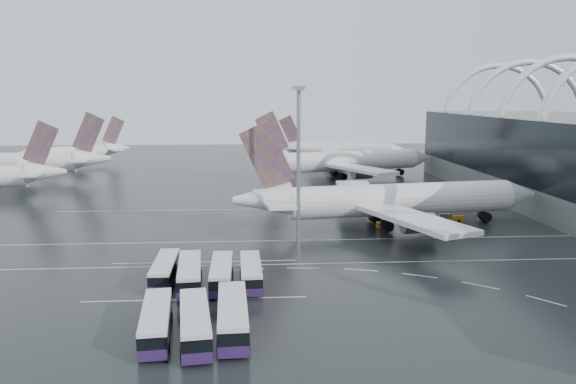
{
  "coord_description": "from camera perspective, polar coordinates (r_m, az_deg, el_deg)",
  "views": [
    {
      "loc": [
        -16.73,
        -83.29,
        25.08
      ],
      "look_at": [
        -9.89,
        21.5,
        7.0
      ],
      "focal_mm": 35.0,
      "sensor_mm": 36.0,
      "label": 1
    }
  ],
  "objects": [
    {
      "name": "bus_row_far_c",
      "position": [
        61.61,
        -5.65,
        -12.43
      ],
      "size": [
        3.73,
        13.86,
        3.38
      ],
      "rotation": [
        0.0,
        0.0,
        1.61
      ],
      "color": "#2B1441",
      "rests_on": "ground"
    },
    {
      "name": "bus_bay_line_north",
      "position": [
        87.29,
        -8.42,
        -7.04
      ],
      "size": [
        28.0,
        0.25,
        0.01
      ],
      "primitive_type": "cube",
      "color": "silver",
      "rests_on": "ground"
    },
    {
      "name": "gse_cart_belly_a",
      "position": [
        118.33,
        16.89,
        -2.6
      ],
      "size": [
        2.2,
        1.3,
        1.2
      ],
      "primitive_type": "cube",
      "color": "#BA7118",
      "rests_on": "ground"
    },
    {
      "name": "gse_cart_belly_c",
      "position": [
        109.49,
        9.5,
        -3.31
      ],
      "size": [
        2.01,
        1.19,
        1.1
      ],
      "primitive_type": "cube",
      "color": "#BA7118",
      "rests_on": "ground"
    },
    {
      "name": "lane_marking_mid",
      "position": [
        99.94,
        6.04,
        -4.82
      ],
      "size": [
        120.0,
        0.25,
        0.01
      ],
      "primitive_type": "cube",
      "color": "silver",
      "rests_on": "ground"
    },
    {
      "name": "gse_cart_belly_e",
      "position": [
        125.15,
        9.61,
        -1.63
      ],
      "size": [
        2.33,
        1.38,
        1.27
      ],
      "primitive_type": "cube",
      "color": "#BA7118",
      "rests_on": "ground"
    },
    {
      "name": "lane_marking_far",
      "position": [
        126.92,
        3.92,
        -1.65
      ],
      "size": [
        120.0,
        0.25,
        0.01
      ],
      "primitive_type": "cube",
      "color": "silver",
      "rests_on": "ground"
    },
    {
      "name": "ground",
      "position": [
        88.58,
        7.36,
        -6.76
      ],
      "size": [
        420.0,
        420.0,
        0.0
      ],
      "primitive_type": "plane",
      "color": "black",
      "rests_on": "ground"
    },
    {
      "name": "bus_row_near_c",
      "position": [
        76.28,
        -6.78,
        -8.18
      ],
      "size": [
        3.07,
        12.31,
        3.02
      ],
      "rotation": [
        0.0,
        0.0,
        1.58
      ],
      "color": "#2B1441",
      "rests_on": "ground"
    },
    {
      "name": "jet_remote_mid",
      "position": [
        184.91,
        -24.3,
        2.75
      ],
      "size": [
        46.49,
        37.37,
        20.37
      ],
      "rotation": [
        0.0,
        0.0,
        3.15
      ],
      "color": "white",
      "rests_on": "ground"
    },
    {
      "name": "bus_row_near_a",
      "position": [
        78.9,
        -12.4,
        -7.74
      ],
      "size": [
        3.07,
        12.23,
        3.0
      ],
      "rotation": [
        0.0,
        0.0,
        1.59
      ],
      "color": "#2B1441",
      "rests_on": "ground"
    },
    {
      "name": "lane_marking_near",
      "position": [
        86.7,
        7.61,
        -7.13
      ],
      "size": [
        120.0,
        0.25,
        0.01
      ],
      "primitive_type": "cube",
      "color": "silver",
      "rests_on": "ground"
    },
    {
      "name": "bus_row_far_b",
      "position": [
        60.65,
        -9.44,
        -12.97
      ],
      "size": [
        4.58,
        13.4,
        3.23
      ],
      "rotation": [
        0.0,
        0.0,
        1.7
      ],
      "color": "#2B1441",
      "rests_on": "ground"
    },
    {
      "name": "bus_row_near_b",
      "position": [
        76.31,
        -9.96,
        -8.18
      ],
      "size": [
        4.03,
        13.2,
        3.2
      ],
      "rotation": [
        0.0,
        0.0,
        1.66
      ],
      "color": "#2B1441",
      "rests_on": "ground"
    },
    {
      "name": "airliner_gate_c",
      "position": [
        216.73,
        5.09,
        4.27
      ],
      "size": [
        49.79,
        45.38,
        17.76
      ],
      "rotation": [
        0.0,
        0.0,
        -0.17
      ],
      "color": "white",
      "rests_on": "ground"
    },
    {
      "name": "bus_row_near_d",
      "position": [
        76.45,
        -3.8,
        -8.12
      ],
      "size": [
        3.13,
        12.06,
        2.95
      ],
      "rotation": [
        0.0,
        0.0,
        1.6
      ],
      "color": "#2B1441",
      "rests_on": "ground"
    },
    {
      "name": "floodlight_mast",
      "position": [
        94.44,
        1.08,
        4.7
      ],
      "size": [
        2.04,
        2.04,
        26.61
      ],
      "color": "gray",
      "rests_on": "ground"
    },
    {
      "name": "airliner_main",
      "position": [
        108.96,
        10.0,
        -0.89
      ],
      "size": [
        61.42,
        53.35,
        20.81
      ],
      "rotation": [
        0.0,
        0.0,
        0.15
      ],
      "color": "white",
      "rests_on": "ground"
    },
    {
      "name": "bus_bay_line_south",
      "position": [
        72.18,
        -9.44,
        -10.7
      ],
      "size": [
        28.0,
        0.25,
        0.01
      ],
      "primitive_type": "cube",
      "color": "silver",
      "rests_on": "ground"
    },
    {
      "name": "bus_row_far_a",
      "position": [
        61.93,
        -13.26,
        -12.67
      ],
      "size": [
        4.2,
        12.95,
        3.13
      ],
      "rotation": [
        0.0,
        0.0,
        1.68
      ],
      "color": "#2B1441",
      "rests_on": "ground"
    },
    {
      "name": "jet_remote_far",
      "position": [
        217.12,
        -20.74,
        3.72
      ],
      "size": [
        37.2,
        30.51,
        17.69
      ],
      "rotation": [
        0.0,
        0.0,
        3.69
      ],
      "color": "white",
      "rests_on": "ground"
    },
    {
      "name": "airliner_gate_b",
      "position": [
        172.14,
        5.53,
        3.09
      ],
      "size": [
        59.02,
        52.32,
        20.76
      ],
      "rotation": [
        0.0,
        0.0,
        0.27
      ],
      "color": "white",
      "rests_on": "ground"
    },
    {
      "name": "gse_cart_belly_d",
      "position": [
        120.2,
        19.16,
        -2.56
      ],
      "size": [
        1.99,
        1.18,
        1.09
      ],
      "primitive_type": "cube",
      "color": "slate",
      "rests_on": "ground"
    },
    {
      "name": "gse_cart_belly_b",
      "position": [
        119.19,
        15.63,
        -2.42
      ],
      "size": [
        2.44,
        1.44,
        1.33
      ],
      "primitive_type": "cube",
      "color": "slate",
      "rests_on": "ground"
    }
  ]
}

